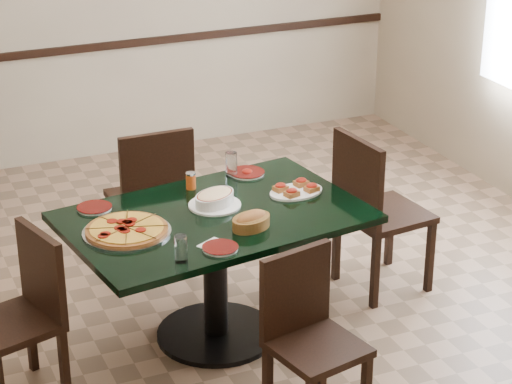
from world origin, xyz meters
name	(u,v)px	position (x,y,z in m)	size (l,w,h in m)	color
floor	(233,310)	(0.00, 0.00, 0.00)	(5.50, 5.50, 0.00)	#8A694F
room_shell	(273,29)	(1.02, 1.73, 1.17)	(5.50, 5.50, 5.50)	white
main_table	(215,245)	(-0.19, -0.22, 0.57)	(1.68, 1.21, 0.75)	black
chair_far	(153,193)	(-0.27, 0.62, 0.55)	(0.45, 0.45, 0.97)	black
chair_near	(308,329)	(-0.04, -1.05, 0.47)	(0.47, 0.47, 0.85)	black
chair_right	(373,204)	(0.86, -0.08, 0.56)	(0.51, 0.51, 0.99)	black
chair_left	(25,307)	(-1.24, -0.34, 0.49)	(0.50, 0.50, 0.87)	black
pepperoni_pizza	(127,230)	(-0.68, -0.26, 0.77)	(0.45, 0.45, 0.04)	#B0B0B7
lasagna_casserole	(215,198)	(-0.15, -0.13, 0.80)	(0.30, 0.28, 0.09)	white
bread_basket	(251,221)	(-0.08, -0.45, 0.79)	(0.26, 0.22, 0.09)	brown
bruschetta_platter	(296,189)	(0.33, -0.14, 0.77)	(0.34, 0.25, 0.05)	white
side_plate_near	(220,248)	(-0.31, -0.62, 0.76)	(0.18, 0.18, 0.02)	white
side_plate_far_r	(247,173)	(0.18, 0.22, 0.76)	(0.21, 0.21, 0.03)	white
side_plate_far_l	(94,208)	(-0.76, 0.09, 0.76)	(0.19, 0.19, 0.02)	white
napkin_setting	(216,245)	(-0.32, -0.57, 0.75)	(0.18, 0.18, 0.01)	white
water_glass_a	(231,164)	(0.09, 0.23, 0.82)	(0.07, 0.07, 0.14)	silver
water_glass_b	(181,249)	(-0.53, -0.66, 0.82)	(0.06, 0.06, 0.14)	silver
pepper_shaker	(191,180)	(-0.19, 0.15, 0.80)	(0.06, 0.06, 0.10)	#BB5013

